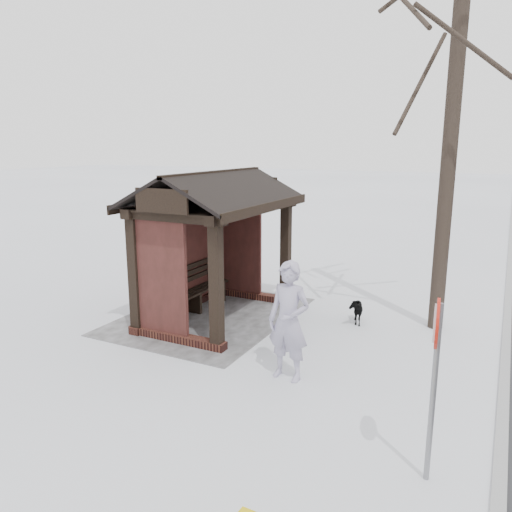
{
  "coord_description": "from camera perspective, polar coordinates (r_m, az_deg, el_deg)",
  "views": [
    {
      "loc": [
        8.6,
        5.29,
        3.61
      ],
      "look_at": [
        -0.22,
        0.8,
        1.38
      ],
      "focal_mm": 35.0,
      "sensor_mm": 36.0,
      "label": 1
    }
  ],
  "objects": [
    {
      "name": "road_sign",
      "position": [
        5.59,
        19.79,
        -10.08
      ],
      "size": [
        0.53,
        0.11,
        2.07
      ],
      "rotation": [
        0.0,
        0.0,
        0.12
      ],
      "color": "slate",
      "rests_on": "ground"
    },
    {
      "name": "bus_shelter",
      "position": [
        10.29,
        -5.33,
        4.56
      ],
      "size": [
        3.6,
        2.4,
        3.09
      ],
      "color": "#371814",
      "rests_on": "ground"
    },
    {
      "name": "kerb",
      "position": [
        9.33,
        26.57,
        -11.43
      ],
      "size": [
        120.0,
        0.15,
        0.06
      ],
      "primitive_type": "cube",
      "color": "gray",
      "rests_on": "ground"
    },
    {
      "name": "ground",
      "position": [
        10.73,
        -4.37,
        -7.02
      ],
      "size": [
        120.0,
        120.0,
        0.0
      ],
      "primitive_type": "plane",
      "color": "silver",
      "rests_on": "ground"
    },
    {
      "name": "trampled_patch",
      "position": [
        10.82,
        -5.28,
        -6.8
      ],
      "size": [
        4.2,
        3.2,
        0.02
      ],
      "primitive_type": "cube",
      "color": "gray",
      "rests_on": "ground"
    },
    {
      "name": "dog",
      "position": [
        10.51,
        11.25,
        -6.01
      ],
      "size": [
        0.73,
        0.52,
        0.57
      ],
      "primitive_type": "imported",
      "rotation": [
        0.0,
        0.0,
        1.93
      ],
      "color": "black",
      "rests_on": "ground"
    },
    {
      "name": "pedestrian",
      "position": [
        7.76,
        3.76,
        -7.45
      ],
      "size": [
        0.51,
        0.73,
        1.89
      ],
      "primitive_type": "imported",
      "rotation": [
        0.0,
        0.0,
        1.48
      ],
      "color": "#A099B3",
      "rests_on": "ground"
    }
  ]
}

